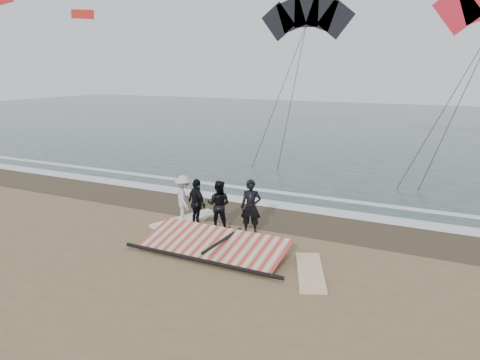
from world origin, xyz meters
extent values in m
plane|color=#8C704C|center=(0.00, 0.00, 0.00)|extent=(120.00, 120.00, 0.00)
cube|color=#233838|center=(0.00, 33.00, 0.01)|extent=(120.00, 54.00, 0.02)
cube|color=#4C3D2B|center=(0.00, 4.50, 0.01)|extent=(120.00, 2.80, 0.01)
cube|color=white|center=(0.00, 5.90, 0.03)|extent=(120.00, 0.90, 0.01)
cube|color=white|center=(0.00, 7.60, 0.03)|extent=(120.00, 0.45, 0.01)
imported|color=black|center=(-0.06, 2.62, 0.87)|extent=(0.73, 0.59, 1.75)
cube|color=silver|center=(2.54, 0.68, 0.05)|extent=(1.46, 2.35, 0.09)
cube|color=white|center=(-2.56, 2.75, 0.05)|extent=(1.44, 2.60, 0.10)
imported|color=black|center=(-1.20, 2.61, 0.80)|extent=(0.89, 0.76, 1.60)
imported|color=black|center=(-1.90, 2.41, 0.81)|extent=(1.02, 0.79, 1.62)
imported|color=silver|center=(-2.60, 2.71, 0.80)|extent=(1.14, 1.17, 1.60)
cube|color=black|center=(-0.51, 1.29, 0.06)|extent=(2.89, 0.72, 0.11)
cube|color=red|center=(-0.31, 0.69, 0.30)|extent=(4.23, 1.68, 0.44)
cylinder|color=black|center=(-0.31, -0.09, 0.11)|extent=(4.87, 0.17, 0.11)
cylinder|color=black|center=(-0.01, 0.69, 0.45)|extent=(0.12, 2.11, 0.09)
cylinder|color=#262626|center=(4.82, 14.27, 3.91)|extent=(0.04, 0.04, 11.36)
cylinder|color=#262626|center=(5.25, 14.30, 3.91)|extent=(0.04, 0.04, 11.09)
cylinder|color=#262626|center=(-4.69, 16.74, 4.00)|extent=(0.04, 0.04, 12.85)
cylinder|color=#262626|center=(-3.98, 16.76, 4.00)|extent=(0.04, 0.04, 12.98)
cube|color=red|center=(-31.44, 28.00, 10.41)|extent=(3.06, 0.12, 1.12)
cube|color=red|center=(-45.60, 30.00, 12.86)|extent=(3.08, 0.12, 1.22)
camera|label=1|loc=(5.90, -9.94, 5.11)|focal=35.00mm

